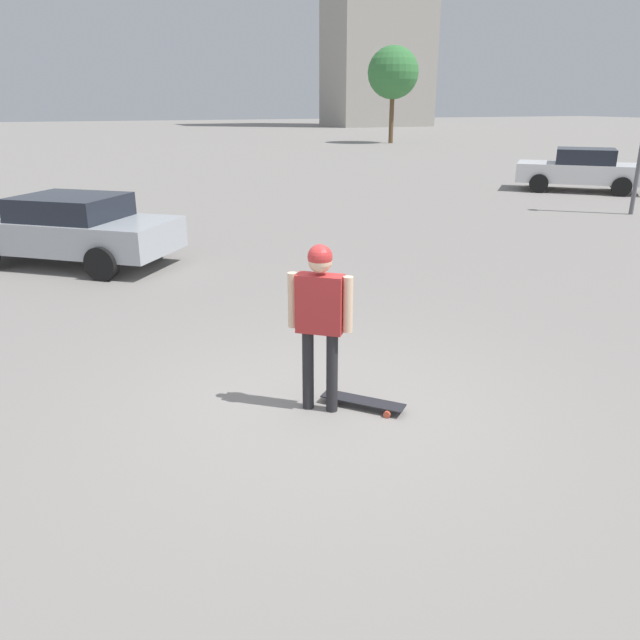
{
  "coord_description": "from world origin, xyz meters",
  "views": [
    {
      "loc": [
        2.26,
        5.43,
        3.05
      ],
      "look_at": [
        0.0,
        0.0,
        0.99
      ],
      "focal_mm": 35.0,
      "sensor_mm": 36.0,
      "label": 1
    }
  ],
  "objects_px": {
    "skateboard": "(363,401)",
    "car_parked_near": "(69,229)",
    "person": "(320,308)",
    "car_parked_far": "(581,169)"
  },
  "relations": [
    {
      "from": "person",
      "to": "skateboard",
      "type": "distance_m",
      "value": 1.14
    },
    {
      "from": "skateboard",
      "to": "car_parked_near",
      "type": "distance_m",
      "value": 8.2
    },
    {
      "from": "skateboard",
      "to": "car_parked_far",
      "type": "height_order",
      "value": "car_parked_far"
    },
    {
      "from": "person",
      "to": "car_parked_far",
      "type": "distance_m",
      "value": 19.36
    },
    {
      "from": "skateboard",
      "to": "car_parked_far",
      "type": "xyz_separation_m",
      "value": [
        -14.72,
        -12.2,
        0.7
      ]
    },
    {
      "from": "person",
      "to": "car_parked_near",
      "type": "xyz_separation_m",
      "value": [
        2.15,
        -7.62,
        -0.41
      ]
    },
    {
      "from": "skateboard",
      "to": "car_parked_near",
      "type": "height_order",
      "value": "car_parked_near"
    },
    {
      "from": "person",
      "to": "car_parked_far",
      "type": "xyz_separation_m",
      "value": [
        -15.15,
        -12.05,
        -0.35
      ]
    },
    {
      "from": "car_parked_far",
      "to": "skateboard",
      "type": "bearing_deg",
      "value": 82.66
    },
    {
      "from": "skateboard",
      "to": "car_parked_near",
      "type": "xyz_separation_m",
      "value": [
        2.58,
        -7.76,
        0.64
      ]
    }
  ]
}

